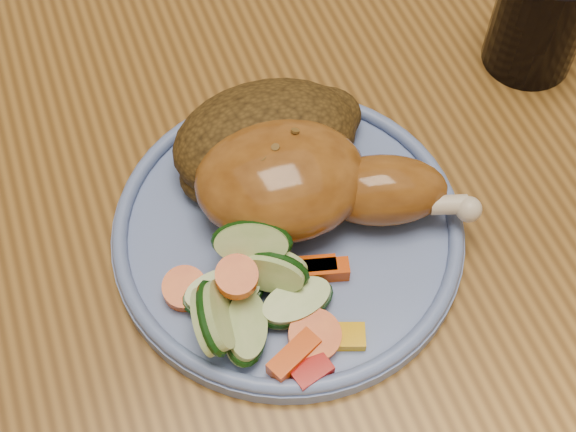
{
  "coord_description": "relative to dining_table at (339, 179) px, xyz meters",
  "views": [
    {
      "loc": [
        -0.17,
        -0.34,
        1.22
      ],
      "look_at": [
        -0.08,
        -0.08,
        0.78
      ],
      "focal_mm": 50.0,
      "sensor_mm": 36.0,
      "label": 1
    }
  ],
  "objects": [
    {
      "name": "chicken_leg",
      "position": [
        -0.06,
        -0.07,
        0.12
      ],
      "size": [
        0.18,
        0.12,
        0.06
      ],
      "color": "brown",
      "rests_on": "plate"
    },
    {
      "name": "plate",
      "position": [
        -0.08,
        -0.08,
        0.09
      ],
      "size": [
        0.23,
        0.23,
        0.01
      ],
      "primitive_type": "cylinder",
      "color": "#5E75AF",
      "rests_on": "dining_table"
    },
    {
      "name": "rice_pilaf",
      "position": [
        -0.07,
        -0.03,
        0.12
      ],
      "size": [
        0.14,
        0.09,
        0.06
      ],
      "color": "#453011",
      "rests_on": "plate"
    },
    {
      "name": "plate_rim",
      "position": [
        -0.08,
        -0.08,
        0.1
      ],
      "size": [
        0.23,
        0.23,
        0.01
      ],
      "primitive_type": "torus",
      "color": "#5E75AF",
      "rests_on": "plate"
    },
    {
      "name": "vegetable_pile",
      "position": [
        -0.12,
        -0.13,
        0.11
      ],
      "size": [
        0.12,
        0.12,
        0.06
      ],
      "color": "#A50A05",
      "rests_on": "plate"
    },
    {
      "name": "ground",
      "position": [
        0.0,
        0.0,
        -0.67
      ],
      "size": [
        4.0,
        4.0,
        0.0
      ],
      "primitive_type": "plane",
      "color": "brown",
      "rests_on": "ground"
    },
    {
      "name": "drinking_glass",
      "position": [
        0.15,
        0.0,
        0.13
      ],
      "size": [
        0.07,
        0.07,
        0.09
      ],
      "primitive_type": "cylinder",
      "color": "black",
      "rests_on": "dining_table"
    },
    {
      "name": "dining_table",
      "position": [
        0.0,
        0.0,
        0.0
      ],
      "size": [
        0.9,
        1.4,
        0.75
      ],
      "color": "brown",
      "rests_on": "ground"
    }
  ]
}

